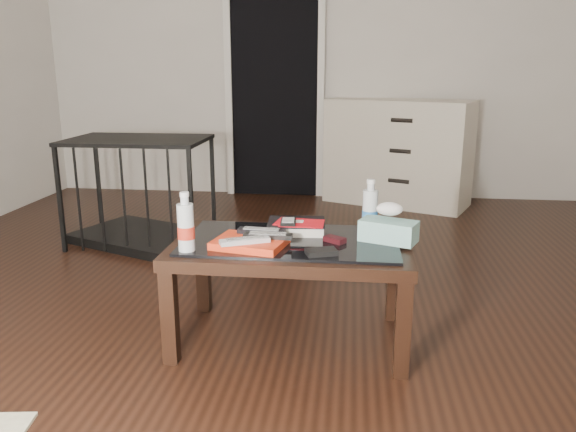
% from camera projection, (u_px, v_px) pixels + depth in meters
% --- Properties ---
extents(ground, '(5.00, 5.00, 0.00)m').
position_uv_depth(ground, '(287.00, 299.00, 2.92)').
color(ground, black).
rests_on(ground, ground).
extents(doorway, '(0.90, 0.08, 2.07)m').
position_uv_depth(doorway, '(275.00, 83.00, 5.06)').
color(doorway, black).
rests_on(doorway, ground).
extents(coffee_table, '(1.00, 0.60, 0.46)m').
position_uv_depth(coffee_table, '(291.00, 254.00, 2.39)').
color(coffee_table, black).
rests_on(coffee_table, ground).
extents(dresser, '(1.30, 0.93, 0.90)m').
position_uv_depth(dresser, '(398.00, 152.00, 4.86)').
color(dresser, beige).
rests_on(dresser, ground).
extents(pet_crate, '(1.06, 0.90, 0.71)m').
position_uv_depth(pet_crate, '(142.00, 209.00, 3.83)').
color(pet_crate, black).
rests_on(pet_crate, ground).
extents(magazines, '(0.32, 0.26, 0.03)m').
position_uv_depth(magazines, '(250.00, 243.00, 2.28)').
color(magazines, red).
rests_on(magazines, coffee_table).
extents(remote_silver, '(0.20, 0.13, 0.02)m').
position_uv_depth(remote_silver, '(245.00, 240.00, 2.23)').
color(remote_silver, '#BABABF').
rests_on(remote_silver, magazines).
extents(remote_black_front, '(0.20, 0.05, 0.02)m').
position_uv_depth(remote_black_front, '(268.00, 235.00, 2.29)').
color(remote_black_front, black).
rests_on(remote_black_front, magazines).
extents(remote_black_back, '(0.20, 0.07, 0.02)m').
position_uv_depth(remote_black_back, '(261.00, 231.00, 2.36)').
color(remote_black_back, black).
rests_on(remote_black_back, magazines).
extents(textbook, '(0.26, 0.22, 0.05)m').
position_uv_depth(textbook, '(296.00, 226.00, 2.49)').
color(textbook, black).
rests_on(textbook, coffee_table).
extents(dvd_mailers, '(0.21, 0.17, 0.01)m').
position_uv_depth(dvd_mailers, '(298.00, 222.00, 2.46)').
color(dvd_mailers, red).
rests_on(dvd_mailers, textbook).
extents(ipod, '(0.07, 0.11, 0.02)m').
position_uv_depth(ipod, '(288.00, 222.00, 2.43)').
color(ipod, black).
rests_on(ipod, dvd_mailers).
extents(flip_phone, '(0.10, 0.09, 0.02)m').
position_uv_depth(flip_phone, '(335.00, 240.00, 2.34)').
color(flip_phone, black).
rests_on(flip_phone, coffee_table).
extents(wallet, '(0.14, 0.11, 0.02)m').
position_uv_depth(wallet, '(321.00, 252.00, 2.19)').
color(wallet, black).
rests_on(wallet, coffee_table).
extents(water_bottle_left, '(0.07, 0.07, 0.24)m').
position_uv_depth(water_bottle_left, '(186.00, 222.00, 2.20)').
color(water_bottle_left, silver).
rests_on(water_bottle_left, coffee_table).
extents(water_bottle_right, '(0.08, 0.08, 0.24)m').
position_uv_depth(water_bottle_right, '(370.00, 206.00, 2.45)').
color(water_bottle_right, silver).
rests_on(water_bottle_right, coffee_table).
extents(tissue_box, '(0.26, 0.20, 0.09)m').
position_uv_depth(tissue_box, '(388.00, 231.00, 2.34)').
color(tissue_box, teal).
rests_on(tissue_box, coffee_table).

